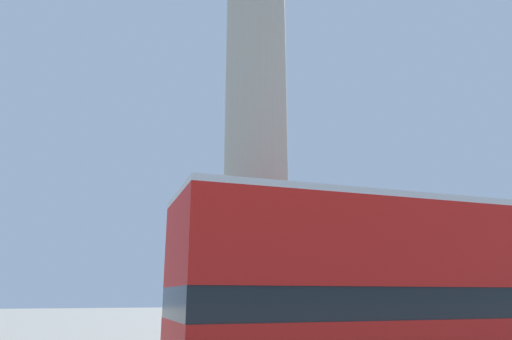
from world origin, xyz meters
The scene contains 4 objects.
monument_column centered at (0.00, 0.00, 8.03)m, with size 5.36×5.36×21.64m.
bus_a centered at (1.78, -5.87, 2.46)m, with size 10.90×3.14×4.46m.
equestrian_statue centered at (12.99, 5.51, 1.97)m, with size 3.79×3.45×6.49m.
street_lamp centered at (3.55, -2.92, 2.56)m, with size 0.36×0.36×5.03m.
Camera 1 is at (-5.10, -13.75, 2.62)m, focal length 32.00 mm.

